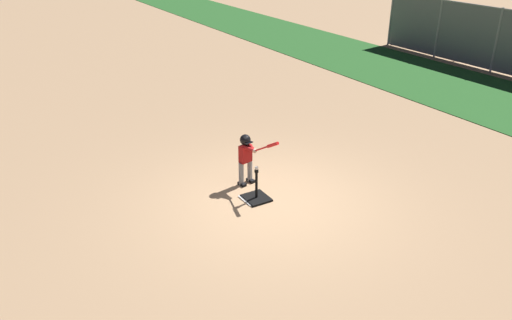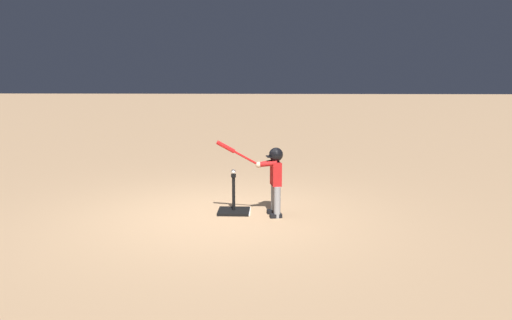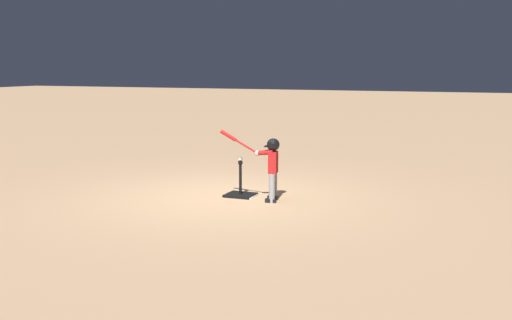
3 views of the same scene
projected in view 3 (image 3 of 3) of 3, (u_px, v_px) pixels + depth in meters
ground_plane at (223, 197)px, 10.19m from camera, size 90.00×90.00×0.00m
home_plate at (243, 195)px, 10.30m from camera, size 0.45×0.45×0.02m
batting_tee at (240, 192)px, 10.27m from camera, size 0.48×0.44×0.61m
batter_child at (271, 161)px, 9.81m from camera, size 0.99×0.38×1.17m
baseball at (240, 159)px, 10.18m from camera, size 0.07×0.07×0.07m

